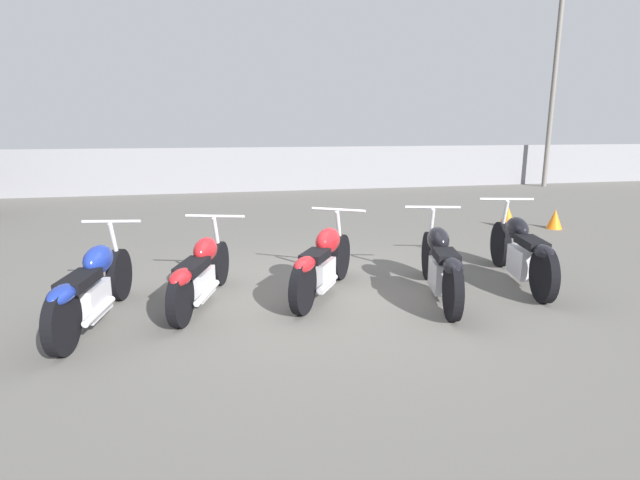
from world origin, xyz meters
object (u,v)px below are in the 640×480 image
(motorcycle_slot_1, at_px, (201,272))
(motorcycle_slot_3, at_px, (441,263))
(light_pole_right, at_px, (558,38))
(motorcycle_slot_2, at_px, (323,262))
(motorcycle_slot_4, at_px, (522,251))
(traffic_cone_near, at_px, (555,219))
(motorcycle_slot_0, at_px, (92,286))
(traffic_cone_far, at_px, (508,217))

(motorcycle_slot_1, xyz_separation_m, motorcycle_slot_3, (2.77, -0.39, 0.04))
(light_pole_right, relative_size, motorcycle_slot_2, 4.79)
(motorcycle_slot_4, xyz_separation_m, traffic_cone_near, (2.85, 3.04, -0.24))
(motorcycle_slot_1, relative_size, motorcycle_slot_3, 0.92)
(motorcycle_slot_3, height_order, motorcycle_slot_4, motorcycle_slot_4)
(motorcycle_slot_0, xyz_separation_m, traffic_cone_far, (7.15, 3.69, -0.20))
(traffic_cone_near, height_order, traffic_cone_far, traffic_cone_far)
(motorcycle_slot_3, distance_m, traffic_cone_far, 4.97)
(motorcycle_slot_0, bearing_deg, motorcycle_slot_1, 29.53)
(light_pole_right, relative_size, traffic_cone_near, 21.28)
(light_pole_right, xyz_separation_m, motorcycle_slot_0, (-12.59, -9.88, -4.41))
(light_pole_right, xyz_separation_m, motorcycle_slot_1, (-11.52, -9.50, -4.43))
(light_pole_right, xyz_separation_m, motorcycle_slot_2, (-10.09, -9.50, -4.40))
(motorcycle_slot_2, relative_size, traffic_cone_near, 4.45)
(motorcycle_slot_1, distance_m, motorcycle_slot_3, 2.79)
(motorcycle_slot_3, xyz_separation_m, motorcycle_slot_4, (1.28, 0.30, 0.01))
(traffic_cone_far, bearing_deg, motorcycle_slot_3, -131.78)
(motorcycle_slot_0, distance_m, motorcycle_slot_1, 1.13)
(traffic_cone_near, bearing_deg, motorcycle_slot_3, -141.10)
(light_pole_right, xyz_separation_m, motorcycle_slot_4, (-7.47, -9.59, -4.39))
(motorcycle_slot_3, bearing_deg, motorcycle_slot_4, 28.63)
(motorcycle_slot_2, bearing_deg, motorcycle_slot_0, -139.26)
(motorcycle_slot_1, relative_size, traffic_cone_near, 4.93)
(motorcycle_slot_3, height_order, traffic_cone_near, motorcycle_slot_3)
(motorcycle_slot_4, xyz_separation_m, traffic_cone_far, (2.03, 3.41, -0.22))
(motorcycle_slot_1, bearing_deg, traffic_cone_near, 40.77)
(light_pole_right, relative_size, motorcycle_slot_3, 3.99)
(traffic_cone_far, bearing_deg, traffic_cone_near, -24.21)
(motorcycle_slot_1, xyz_separation_m, motorcycle_slot_4, (4.05, -0.09, 0.04))
(motorcycle_slot_2, height_order, motorcycle_slot_3, motorcycle_slot_3)
(motorcycle_slot_0, xyz_separation_m, motorcycle_slot_3, (3.83, -0.01, 0.01))
(motorcycle_slot_0, relative_size, traffic_cone_near, 5.33)
(motorcycle_slot_4, height_order, traffic_cone_near, motorcycle_slot_4)
(motorcycle_slot_0, bearing_deg, light_pole_right, 48.19)
(motorcycle_slot_3, bearing_deg, traffic_cone_far, 63.69)
(motorcycle_slot_3, bearing_deg, light_pole_right, 63.97)
(motorcycle_slot_0, distance_m, motorcycle_slot_2, 2.52)
(motorcycle_slot_0, distance_m, motorcycle_slot_4, 5.13)
(motorcycle_slot_3, height_order, traffic_cone_far, motorcycle_slot_3)
(motorcycle_slot_1, bearing_deg, motorcycle_slot_0, -142.87)
(light_pole_right, bearing_deg, motorcycle_slot_2, -136.72)
(motorcycle_slot_2, relative_size, traffic_cone_far, 4.14)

